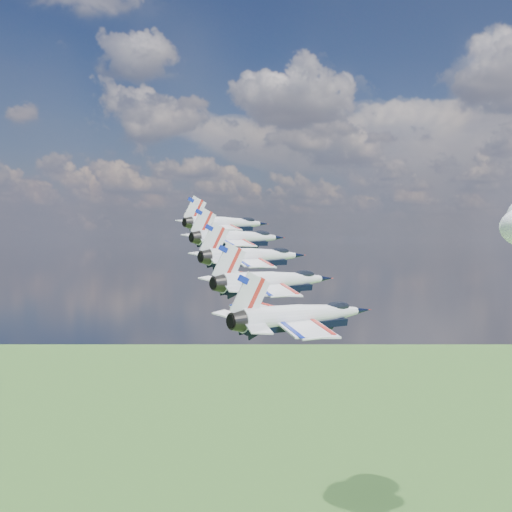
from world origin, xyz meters
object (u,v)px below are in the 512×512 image
Objects in this scene: jet_4 at (306,315)px; jet_0 at (228,223)px; jet_2 at (256,256)px; jet_3 at (277,281)px; jet_1 at (240,238)px.

jet_0 is at bearing 156.29° from jet_4.
jet_4 is (17.75, -17.89, -5.07)m from jet_2.
jet_3 reaches higher than jet_4.
jet_2 is (17.75, -17.89, -5.07)m from jet_0.
jet_1 is at bearing 156.29° from jet_3.
jet_2 is at bearing -23.71° from jet_1.
jet_2 reaches higher than jet_3.
jet_2 reaches higher than jet_4.
jet_1 reaches higher than jet_3.
jet_0 is 51.42m from jet_4.
jet_4 is (35.50, -35.79, -10.13)m from jet_0.
jet_0 is 1.00× the size of jet_3.
jet_1 is at bearing 156.29° from jet_4.
jet_0 is 1.00× the size of jet_4.
jet_1 reaches higher than jet_2.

